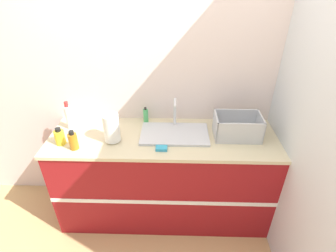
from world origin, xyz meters
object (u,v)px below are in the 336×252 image
object	(u,v)px
bottle_yellow	(60,137)
bottle_white_spray	(69,117)
dish_rack	(237,128)
sink	(175,133)
paper_towel_roll	(112,128)
soap_dispenser	(146,116)
bottle_amber	(73,141)

from	to	relation	value
bottle_yellow	bottle_white_spray	size ratio (longest dim) A/B	0.56
bottle_yellow	dish_rack	bearing A→B (deg)	5.90
bottle_white_spray	bottle_yellow	bearing A→B (deg)	-90.05
bottle_yellow	sink	bearing A→B (deg)	9.63
paper_towel_roll	dish_rack	xyz separation A→B (m)	(1.02, 0.10, -0.05)
bottle_yellow	soap_dispenser	xyz separation A→B (m)	(0.65, 0.35, 0.00)
dish_rack	soap_dispenser	distance (m)	0.80
paper_towel_roll	bottle_white_spray	size ratio (longest dim) A/B	0.95
bottle_amber	soap_dispenser	bearing A→B (deg)	38.30
paper_towel_roll	bottle_amber	size ratio (longest dim) A/B	1.51
paper_towel_roll	soap_dispenser	xyz separation A→B (m)	(0.24, 0.30, -0.06)
dish_rack	sink	bearing A→B (deg)	179.23
dish_rack	bottle_amber	bearing A→B (deg)	-170.79
paper_towel_roll	bottle_yellow	world-z (taller)	paper_towel_roll
bottle_white_spray	bottle_amber	world-z (taller)	bottle_white_spray
bottle_white_spray	soap_dispenser	bearing A→B (deg)	9.67
dish_rack	paper_towel_roll	bearing A→B (deg)	-174.39
sink	bottle_amber	world-z (taller)	sink
sink	bottle_yellow	world-z (taller)	sink
sink	bottle_white_spray	size ratio (longest dim) A/B	2.23
bottle_white_spray	dish_rack	bearing A→B (deg)	-3.58
dish_rack	bottle_amber	world-z (taller)	dish_rack
sink	bottle_yellow	distance (m)	0.92
paper_towel_roll	dish_rack	size ratio (longest dim) A/B	0.65
paper_towel_roll	bottle_yellow	xyz separation A→B (m)	(-0.41, -0.05, -0.06)
soap_dispenser	sink	bearing A→B (deg)	-36.49
dish_rack	bottle_amber	size ratio (longest dim) A/B	2.34
dish_rack	soap_dispenser	size ratio (longest dim) A/B	2.45
paper_towel_roll	soap_dispenser	distance (m)	0.39
bottle_amber	soap_dispenser	xyz separation A→B (m)	(0.52, 0.41, -0.00)
bottle_yellow	bottle_amber	bearing A→B (deg)	-25.69
bottle_white_spray	soap_dispenser	world-z (taller)	bottle_white_spray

